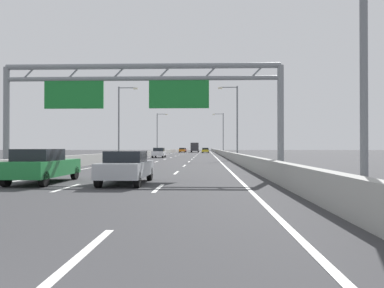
% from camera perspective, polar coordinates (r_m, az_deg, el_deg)
% --- Properties ---
extents(ground_plane, '(260.00, 260.00, 0.00)m').
position_cam_1_polar(ground_plane, '(102.31, 0.02, -1.39)').
color(ground_plane, '#38383A').
extents(lane_dash_left_1, '(0.16, 3.00, 0.01)m').
position_cam_1_polar(lane_dash_left_1, '(15.78, -18.19, -6.22)').
color(lane_dash_left_1, white).
rests_on(lane_dash_left_1, ground_plane).
extents(lane_dash_left_2, '(0.16, 3.00, 0.01)m').
position_cam_1_polar(lane_dash_left_2, '(24.40, -10.84, -4.21)').
color(lane_dash_left_2, white).
rests_on(lane_dash_left_2, ground_plane).
extents(lane_dash_left_3, '(0.16, 3.00, 0.01)m').
position_cam_1_polar(lane_dash_left_3, '(33.22, -7.37, -3.22)').
color(lane_dash_left_3, white).
rests_on(lane_dash_left_3, ground_plane).
extents(lane_dash_left_4, '(0.16, 3.00, 0.01)m').
position_cam_1_polar(lane_dash_left_4, '(42.12, -5.36, -2.65)').
color(lane_dash_left_4, white).
rests_on(lane_dash_left_4, ground_plane).
extents(lane_dash_left_5, '(0.16, 3.00, 0.01)m').
position_cam_1_polar(lane_dash_left_5, '(51.05, -4.06, -2.27)').
color(lane_dash_left_5, white).
rests_on(lane_dash_left_5, ground_plane).
extents(lane_dash_left_6, '(0.16, 3.00, 0.01)m').
position_cam_1_polar(lane_dash_left_6, '(60.00, -3.14, -2.01)').
color(lane_dash_left_6, white).
rests_on(lane_dash_left_6, ground_plane).
extents(lane_dash_left_7, '(0.16, 3.00, 0.01)m').
position_cam_1_polar(lane_dash_left_7, '(68.97, -2.47, -1.81)').
color(lane_dash_left_7, white).
rests_on(lane_dash_left_7, ground_plane).
extents(lane_dash_left_8, '(0.16, 3.00, 0.01)m').
position_cam_1_polar(lane_dash_left_8, '(77.94, -1.95, -1.66)').
color(lane_dash_left_8, white).
rests_on(lane_dash_left_8, ground_plane).
extents(lane_dash_left_9, '(0.16, 3.00, 0.01)m').
position_cam_1_polar(lane_dash_left_9, '(86.92, -1.53, -1.54)').
color(lane_dash_left_9, white).
rests_on(lane_dash_left_9, ground_plane).
extents(lane_dash_left_10, '(0.16, 3.00, 0.01)m').
position_cam_1_polar(lane_dash_left_10, '(95.90, -1.20, -1.44)').
color(lane_dash_left_10, white).
rests_on(lane_dash_left_10, ground_plane).
extents(lane_dash_left_11, '(0.16, 3.00, 0.01)m').
position_cam_1_polar(lane_dash_left_11, '(104.89, -0.92, -1.36)').
color(lane_dash_left_11, white).
rests_on(lane_dash_left_11, ground_plane).
extents(lane_dash_left_12, '(0.16, 3.00, 0.01)m').
position_cam_1_polar(lane_dash_left_12, '(113.88, -0.69, -1.29)').
color(lane_dash_left_12, white).
rests_on(lane_dash_left_12, ground_plane).
extents(lane_dash_left_13, '(0.16, 3.00, 0.01)m').
position_cam_1_polar(lane_dash_left_13, '(122.86, -0.49, -1.24)').
color(lane_dash_left_13, white).
rests_on(lane_dash_left_13, ground_plane).
extents(lane_dash_left_14, '(0.16, 3.00, 0.01)m').
position_cam_1_polar(lane_dash_left_14, '(131.86, -0.31, -1.19)').
color(lane_dash_left_14, white).
rests_on(lane_dash_left_14, ground_plane).
extents(lane_dash_left_15, '(0.16, 3.00, 0.01)m').
position_cam_1_polar(lane_dash_left_15, '(140.85, -0.16, -1.14)').
color(lane_dash_left_15, white).
rests_on(lane_dash_left_15, ground_plane).
extents(lane_dash_left_16, '(0.16, 3.00, 0.01)m').
position_cam_1_polar(lane_dash_left_16, '(149.84, -0.03, -1.10)').
color(lane_dash_left_16, white).
rests_on(lane_dash_left_16, ground_plane).
extents(lane_dash_left_17, '(0.16, 3.00, 0.01)m').
position_cam_1_polar(lane_dash_left_17, '(158.84, 0.09, -1.07)').
color(lane_dash_left_17, white).
rests_on(lane_dash_left_17, ground_plane).
extents(lane_dash_right_0, '(0.16, 3.00, 0.01)m').
position_cam_1_polar(lane_dash_right_0, '(6.22, -15.65, -15.20)').
color(lane_dash_right_0, white).
rests_on(lane_dash_right_0, ground_plane).
extents(lane_dash_right_1, '(0.16, 3.00, 0.01)m').
position_cam_1_polar(lane_dash_right_1, '(14.93, -5.02, -6.58)').
color(lane_dash_right_1, white).
rests_on(lane_dash_right_1, ground_plane).
extents(lane_dash_right_2, '(0.16, 3.00, 0.01)m').
position_cam_1_polar(lane_dash_right_2, '(23.86, -2.35, -4.30)').
color(lane_dash_right_2, white).
rests_on(lane_dash_right_2, ground_plane).
extents(lane_dash_right_3, '(0.16, 3.00, 0.01)m').
position_cam_1_polar(lane_dash_right_3, '(32.82, -1.15, -3.26)').
color(lane_dash_right_3, white).
rests_on(lane_dash_right_3, ground_plane).
extents(lane_dash_right_4, '(0.16, 3.00, 0.01)m').
position_cam_1_polar(lane_dash_right_4, '(41.80, -0.46, -2.67)').
color(lane_dash_right_4, white).
rests_on(lane_dash_right_4, ground_plane).
extents(lane_dash_right_5, '(0.16, 3.00, 0.01)m').
position_cam_1_polar(lane_dash_right_5, '(50.79, -0.01, -2.28)').
color(lane_dash_right_5, white).
rests_on(lane_dash_right_5, ground_plane).
extents(lane_dash_right_6, '(0.16, 3.00, 0.01)m').
position_cam_1_polar(lane_dash_right_6, '(59.78, 0.30, -2.01)').
color(lane_dash_right_6, white).
rests_on(lane_dash_right_6, ground_plane).
extents(lane_dash_right_7, '(0.16, 3.00, 0.01)m').
position_cam_1_polar(lane_dash_right_7, '(68.78, 0.52, -1.82)').
color(lane_dash_right_7, white).
rests_on(lane_dash_right_7, ground_plane).
extents(lane_dash_right_8, '(0.16, 3.00, 0.01)m').
position_cam_1_polar(lane_dash_right_8, '(77.77, 0.70, -1.66)').
color(lane_dash_right_8, white).
rests_on(lane_dash_right_8, ground_plane).
extents(lane_dash_right_9, '(0.16, 3.00, 0.01)m').
position_cam_1_polar(lane_dash_right_9, '(86.77, 0.84, -1.54)').
color(lane_dash_right_9, white).
rests_on(lane_dash_right_9, ground_plane).
extents(lane_dash_right_10, '(0.16, 3.00, 0.01)m').
position_cam_1_polar(lane_dash_right_10, '(95.77, 0.95, -1.44)').
color(lane_dash_right_10, white).
rests_on(lane_dash_right_10, ground_plane).
extents(lane_dash_right_11, '(0.16, 3.00, 0.01)m').
position_cam_1_polar(lane_dash_right_11, '(104.76, 1.05, -1.36)').
color(lane_dash_right_11, white).
rests_on(lane_dash_right_11, ground_plane).
extents(lane_dash_right_12, '(0.16, 3.00, 0.01)m').
position_cam_1_polar(lane_dash_right_12, '(113.76, 1.13, -1.29)').
color(lane_dash_right_12, white).
rests_on(lane_dash_right_12, ground_plane).
extents(lane_dash_right_13, '(0.16, 3.00, 0.01)m').
position_cam_1_polar(lane_dash_right_13, '(122.76, 1.19, -1.24)').
color(lane_dash_right_13, white).
rests_on(lane_dash_right_13, ground_plane).
extents(lane_dash_right_14, '(0.16, 3.00, 0.01)m').
position_cam_1_polar(lane_dash_right_14, '(131.76, 1.25, -1.19)').
color(lane_dash_right_14, white).
rests_on(lane_dash_right_14, ground_plane).
extents(lane_dash_right_15, '(0.16, 3.00, 0.01)m').
position_cam_1_polar(lane_dash_right_15, '(140.76, 1.30, -1.14)').
color(lane_dash_right_15, white).
rests_on(lane_dash_right_15, ground_plane).
extents(lane_dash_right_16, '(0.16, 3.00, 0.01)m').
position_cam_1_polar(lane_dash_right_16, '(149.75, 1.35, -1.10)').
color(lane_dash_right_16, white).
rests_on(lane_dash_right_16, ground_plane).
extents(lane_dash_right_17, '(0.16, 3.00, 0.01)m').
position_cam_1_polar(lane_dash_right_17, '(158.75, 1.39, -1.07)').
color(lane_dash_right_17, white).
rests_on(lane_dash_right_17, ground_plane).
extents(edge_line_left, '(0.16, 176.00, 0.01)m').
position_cam_1_polar(edge_line_left, '(90.68, -3.57, -1.50)').
color(edge_line_left, white).
rests_on(edge_line_left, ground_plane).
extents(edge_line_right, '(0.16, 176.00, 0.01)m').
position_cam_1_polar(edge_line_right, '(90.26, 3.08, -1.50)').
color(edge_line_right, white).
rests_on(edge_line_right, ground_plane).
extents(barrier_left, '(0.45, 220.00, 0.95)m').
position_cam_1_polar(barrier_left, '(112.73, -3.31, -1.06)').
color(barrier_left, '#9E9E99').
rests_on(barrier_left, ground_plane).
extents(barrier_right, '(0.45, 220.00, 0.95)m').
position_cam_1_polar(barrier_right, '(112.29, 3.72, -1.06)').
color(barrier_right, '#9E9E99').
rests_on(barrier_right, ground_plane).
extents(sign_gantry, '(16.01, 0.36, 6.36)m').
position_cam_1_polar(sign_gantry, '(22.14, -8.02, 7.86)').
color(sign_gantry, gray).
rests_on(sign_gantry, ground_plane).
extents(streetlamp_right_near, '(2.58, 0.28, 9.50)m').
position_cam_1_polar(streetlamp_right_near, '(11.35, 23.03, 19.16)').
color(streetlamp_right_near, slate).
rests_on(streetlamp_right_near, ground_plane).
extents(streetlamp_left_mid, '(2.58, 0.28, 9.50)m').
position_cam_1_polar(streetlamp_left_mid, '(50.79, -10.60, 3.81)').
color(streetlamp_left_mid, slate).
rests_on(streetlamp_left_mid, ground_plane).
extents(streetlamp_right_mid, '(2.58, 0.28, 9.50)m').
position_cam_1_polar(streetlamp_right_mid, '(49.71, 6.49, 3.90)').
color(streetlamp_right_mid, slate).
rests_on(streetlamp_right_mid, ground_plane).
extents(streetlamp_left_far, '(2.58, 0.28, 9.50)m').
position_cam_1_polar(streetlamp_left_far, '(89.63, -5.07, 1.94)').
color(streetlamp_left_far, slate).
rests_on(streetlamp_left_far, ground_plane).
extents(streetlamp_right_far, '(2.58, 0.28, 9.50)m').
position_cam_1_polar(streetlamp_right_far, '(89.02, 4.52, 1.96)').
color(streetlamp_right_far, slate).
rests_on(streetlamp_right_far, ground_plane).
extents(green_car, '(1.77, 4.69, 1.51)m').
position_cam_1_polar(green_car, '(18.24, -21.35, -3.01)').
color(green_car, '#1E7A38').
rests_on(green_car, ground_plane).
extents(white_car, '(1.75, 4.43, 1.52)m').
position_cam_1_polar(white_car, '(58.83, -4.94, -1.29)').
color(white_car, silver).
rests_on(white_car, ground_plane).
extents(blue_car, '(1.87, 4.54, 1.40)m').
position_cam_1_polar(blue_car, '(117.81, 2.08, -0.92)').
color(blue_car, '#2347AD').
rests_on(blue_car, ground_plane).
extents(orange_car, '(1.81, 4.17, 1.43)m').
position_cam_1_polar(orange_car, '(117.73, -1.49, -0.91)').
color(orange_car, orange).
rests_on(orange_car, ground_plane).
extents(silver_car, '(1.76, 4.44, 1.43)m').
position_cam_1_polar(silver_car, '(16.96, -9.74, -3.37)').
color(silver_car, '#A8ADB2').
rests_on(silver_car, ground_plane).
extents(yellow_car, '(1.90, 4.41, 1.46)m').
position_cam_1_polar(yellow_car, '(107.73, 1.99, -0.94)').
color(yellow_car, yellow).
rests_on(yellow_car, ground_plane).
extents(red_car, '(1.84, 4.37, 1.40)m').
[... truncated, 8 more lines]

